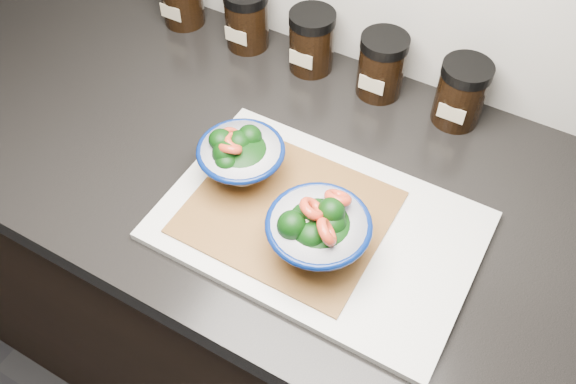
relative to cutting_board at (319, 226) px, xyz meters
The scene contains 10 objects.
cabinet 0.51m from the cutting_board, 155.82° to the left, with size 3.43×0.58×0.86m, color black.
countertop 0.19m from the cutting_board, 155.82° to the left, with size 3.50×0.60×0.04m, color black.
cutting_board is the anchor object (origin of this frame).
bamboo_mat 0.05m from the cutting_board, behind, with size 0.28×0.24×0.00m, color #99612E.
bowl_left 0.15m from the cutting_board, behind, with size 0.13×0.13×0.09m.
bowl_right 0.07m from the cutting_board, 65.35° to the right, with size 0.14×0.14×0.11m.
spice_jar_b 0.45m from the cutting_board, 135.17° to the left, with size 0.08×0.08×0.11m.
spice_jar_c 0.37m from the cutting_board, 120.06° to the left, with size 0.08×0.08×0.11m.
spice_jar_d 0.32m from the cutting_board, 98.63° to the left, with size 0.08×0.08×0.11m.
spice_jar_e 0.33m from the cutting_board, 73.65° to the left, with size 0.08×0.08×0.11m.
Camera 1 is at (0.39, 0.90, 1.62)m, focal length 38.00 mm.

